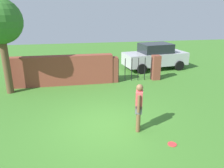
% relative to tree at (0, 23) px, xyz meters
% --- Properties ---
extents(ground_plane, '(40.00, 40.00, 0.00)m').
position_rel_tree_xyz_m(ground_plane, '(4.04, -4.02, -3.29)').
color(ground_plane, '#3D7528').
extents(brick_wall, '(5.25, 0.50, 1.58)m').
position_rel_tree_xyz_m(brick_wall, '(2.54, 0.76, -2.51)').
color(brick_wall, brown).
rests_on(brick_wall, ground).
extents(tree, '(2.01, 2.01, 4.37)m').
position_rel_tree_xyz_m(tree, '(0.00, 0.00, 0.00)').
color(tree, brown).
rests_on(tree, ground).
extents(person, '(0.33, 0.51, 1.62)m').
position_rel_tree_xyz_m(person, '(5.09, -4.48, -2.40)').
color(person, brown).
rests_on(person, ground).
extents(fence_gate, '(2.89, 0.44, 1.40)m').
position_rel_tree_xyz_m(fence_gate, '(6.49, 0.76, -2.60)').
color(fence_gate, brown).
rests_on(fence_gate, ground).
extents(car, '(4.39, 2.35, 1.72)m').
position_rel_tree_xyz_m(car, '(8.54, 3.01, -2.43)').
color(car, '#B7B7BC').
rests_on(car, ground).
extents(frisbee_red, '(0.27, 0.27, 0.02)m').
position_rel_tree_xyz_m(frisbee_red, '(5.85, -5.50, -3.28)').
color(frisbee_red, red).
rests_on(frisbee_red, ground).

